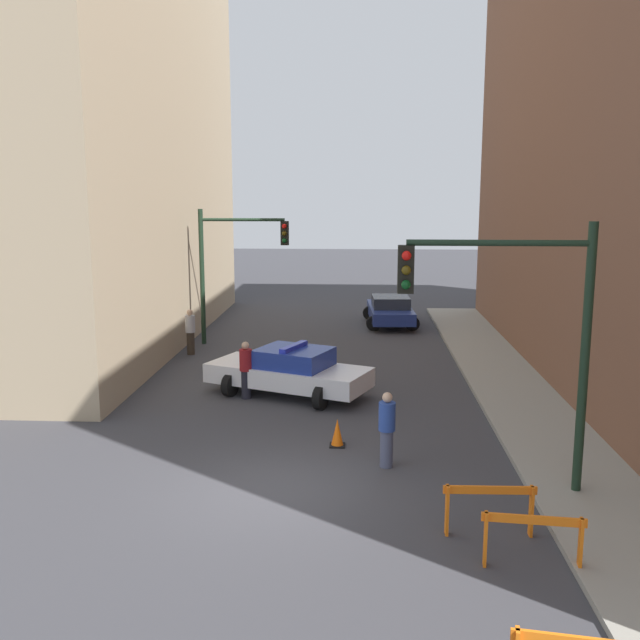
# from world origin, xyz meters

# --- Properties ---
(ground_plane) EXTENTS (120.00, 120.00, 0.00)m
(ground_plane) POSITION_xyz_m (0.00, 0.00, 0.00)
(ground_plane) COLOR #38383D
(sidewalk_right) EXTENTS (2.40, 44.00, 0.12)m
(sidewalk_right) POSITION_xyz_m (6.20, 0.00, 0.06)
(sidewalk_right) COLOR gray
(sidewalk_right) RESTS_ON ground_plane
(building_corner_left) EXTENTS (14.00, 20.00, 17.14)m
(building_corner_left) POSITION_xyz_m (-12.00, 14.00, 8.57)
(building_corner_left) COLOR tan
(building_corner_left) RESTS_ON ground_plane
(traffic_light_near) EXTENTS (3.64, 0.35, 5.20)m
(traffic_light_near) POSITION_xyz_m (4.73, 0.10, 3.53)
(traffic_light_near) COLOR black
(traffic_light_near) RESTS_ON sidewalk_right
(traffic_light_far) EXTENTS (3.44, 0.35, 5.20)m
(traffic_light_far) POSITION_xyz_m (-3.30, 13.63, 3.40)
(traffic_light_far) COLOR black
(traffic_light_far) RESTS_ON ground_plane
(police_car) EXTENTS (5.05, 3.53, 1.52)m
(police_car) POSITION_xyz_m (-0.36, 6.72, 0.72)
(police_car) COLOR white
(police_car) RESTS_ON ground_plane
(parked_car_near) EXTENTS (2.42, 4.38, 1.31)m
(parked_car_near) POSITION_xyz_m (3.01, 17.96, 0.67)
(parked_car_near) COLOR navy
(parked_car_near) RESTS_ON ground_plane
(pedestrian_crossing) EXTENTS (0.45, 0.45, 1.66)m
(pedestrian_crossing) POSITION_xyz_m (-1.58, 6.33, 0.86)
(pedestrian_crossing) COLOR black
(pedestrian_crossing) RESTS_ON ground_plane
(pedestrian_corner) EXTENTS (0.43, 0.43, 1.66)m
(pedestrian_corner) POSITION_xyz_m (-4.48, 11.78, 0.86)
(pedestrian_corner) COLOR #382D23
(pedestrian_corner) RESTS_ON ground_plane
(pedestrian_sidewalk) EXTENTS (0.42, 0.42, 1.66)m
(pedestrian_sidewalk) POSITION_xyz_m (2.25, 1.38, 0.86)
(pedestrian_sidewalk) COLOR #474C66
(pedestrian_sidewalk) RESTS_ON ground_plane
(barrier_mid) EXTENTS (1.60, 0.31, 0.90)m
(barrier_mid) POSITION_xyz_m (4.38, -2.75, 0.62)
(barrier_mid) COLOR orange
(barrier_mid) RESTS_ON ground_plane
(barrier_back) EXTENTS (1.60, 0.20, 0.90)m
(barrier_back) POSITION_xyz_m (3.90, -1.65, 0.62)
(barrier_back) COLOR orange
(barrier_back) RESTS_ON ground_plane
(traffic_cone) EXTENTS (0.36, 0.36, 0.66)m
(traffic_cone) POSITION_xyz_m (1.16, 2.59, 0.32)
(traffic_cone) COLOR black
(traffic_cone) RESTS_ON ground_plane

